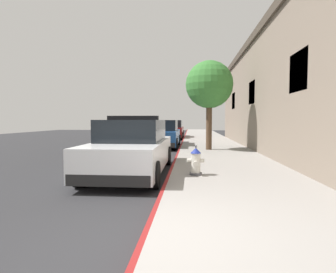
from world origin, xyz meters
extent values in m
cube|color=#2B2B2D|center=(-4.28, 10.00, -0.10)|extent=(33.18, 60.00, 0.20)
cube|color=gray|center=(1.72, 10.00, 0.07)|extent=(3.43, 60.00, 0.14)
cube|color=maroon|center=(-0.04, 10.00, 0.07)|extent=(0.08, 60.00, 0.14)
cube|color=gray|center=(7.01, 10.50, 2.62)|extent=(7.16, 20.75, 5.24)
cube|color=#473D33|center=(7.01, 10.50, 5.42)|extent=(7.40, 20.99, 0.36)
cube|color=black|center=(3.46, 4.69, 2.88)|extent=(0.06, 1.30, 1.10)
cube|color=black|center=(3.46, 10.50, 2.88)|extent=(0.06, 1.30, 1.10)
cube|color=black|center=(3.46, 16.31, 2.88)|extent=(0.06, 1.30, 1.10)
cube|color=white|center=(-1.16, 4.60, 0.58)|extent=(1.84, 4.80, 0.76)
cube|color=black|center=(-1.16, 4.75, 1.26)|extent=(1.64, 2.50, 0.60)
cube|color=black|center=(-1.16, 2.26, 0.32)|extent=(1.76, 0.16, 0.24)
cube|color=black|center=(-1.16, 6.94, 0.32)|extent=(1.76, 0.16, 0.24)
cylinder|color=black|center=(-2.02, 6.30, 0.32)|extent=(0.22, 0.64, 0.64)
cylinder|color=black|center=(-0.30, 6.30, 0.32)|extent=(0.22, 0.64, 0.64)
cylinder|color=black|center=(-2.02, 2.90, 0.32)|extent=(0.22, 0.64, 0.64)
cylinder|color=black|center=(-0.30, 2.90, 0.32)|extent=(0.22, 0.64, 0.64)
cube|color=black|center=(-1.16, 4.70, 1.62)|extent=(1.48, 0.20, 0.12)
cube|color=red|center=(-1.51, 4.70, 1.62)|extent=(0.44, 0.18, 0.11)
cube|color=#1E33E0|center=(-0.81, 4.70, 1.62)|extent=(0.44, 0.18, 0.11)
cube|color=navy|center=(-1.13, 12.65, 0.58)|extent=(1.84, 4.80, 0.76)
cube|color=black|center=(-1.13, 12.80, 1.26)|extent=(1.64, 2.50, 0.60)
cube|color=black|center=(-1.13, 10.31, 0.32)|extent=(1.76, 0.16, 0.24)
cube|color=black|center=(-1.13, 14.99, 0.32)|extent=(1.76, 0.16, 0.24)
cylinder|color=black|center=(-1.99, 14.35, 0.32)|extent=(0.22, 0.64, 0.64)
cylinder|color=black|center=(-0.27, 14.35, 0.32)|extent=(0.22, 0.64, 0.64)
cylinder|color=black|center=(-1.99, 10.95, 0.32)|extent=(0.22, 0.64, 0.64)
cylinder|color=black|center=(-0.27, 10.95, 0.32)|extent=(0.22, 0.64, 0.64)
cube|color=maroon|center=(-1.10, 20.15, 0.58)|extent=(1.84, 4.80, 0.76)
cube|color=black|center=(-1.10, 20.30, 1.26)|extent=(1.64, 2.50, 0.60)
cube|color=black|center=(-1.10, 17.81, 0.32)|extent=(1.76, 0.16, 0.24)
cube|color=black|center=(-1.10, 22.49, 0.32)|extent=(1.76, 0.16, 0.24)
cylinder|color=black|center=(-1.96, 21.85, 0.32)|extent=(0.22, 0.64, 0.64)
cylinder|color=black|center=(-0.24, 21.85, 0.32)|extent=(0.22, 0.64, 0.64)
cylinder|color=black|center=(-1.96, 18.45, 0.32)|extent=(0.22, 0.64, 0.64)
cylinder|color=black|center=(-0.24, 18.45, 0.32)|extent=(0.22, 0.64, 0.64)
cylinder|color=#4C4C51|center=(0.65, 3.88, 0.17)|extent=(0.32, 0.32, 0.06)
cylinder|color=silver|center=(0.65, 3.88, 0.45)|extent=(0.24, 0.24, 0.50)
cone|color=navy|center=(0.65, 3.88, 0.77)|extent=(0.28, 0.28, 0.14)
cylinder|color=#4C4C51|center=(0.65, 3.88, 0.87)|extent=(0.05, 0.05, 0.06)
cylinder|color=silver|center=(0.48, 3.88, 0.51)|extent=(0.10, 0.10, 0.10)
cylinder|color=silver|center=(0.82, 3.88, 0.51)|extent=(0.10, 0.10, 0.10)
cylinder|color=silver|center=(0.65, 3.70, 0.46)|extent=(0.13, 0.12, 0.13)
cylinder|color=brown|center=(1.38, 10.16, 1.30)|extent=(0.28, 0.28, 2.32)
sphere|color=#387A33|center=(1.38, 10.16, 3.25)|extent=(2.25, 2.25, 2.25)
camera|label=1|loc=(0.53, -3.24, 1.55)|focal=29.62mm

